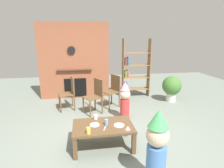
{
  "coord_description": "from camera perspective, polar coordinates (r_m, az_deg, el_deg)",
  "views": [
    {
      "loc": [
        -0.46,
        -3.41,
        1.96
      ],
      "look_at": [
        0.15,
        0.4,
        0.97
      ],
      "focal_mm": 29.68,
      "sensor_mm": 36.0,
      "label": 1
    }
  ],
  "objects": [
    {
      "name": "dining_chair_right",
      "position": [
        5.27,
        0.31,
        -1.54
      ],
      "size": [
        0.54,
        0.54,
        0.9
      ],
      "rotation": [
        0.0,
        0.0,
        3.65
      ],
      "color": "brown",
      "rests_on": "ground_plane"
    },
    {
      "name": "child_with_cone_hat",
      "position": [
        2.6,
        13.68,
        -18.15
      ],
      "size": [
        0.3,
        0.3,
        1.09
      ],
      "rotation": [
        0.0,
        0.0,
        2.11
      ],
      "color": "#4C7FC6",
      "rests_on": "ground_plane"
    },
    {
      "name": "paper_plate_front",
      "position": [
        3.37,
        2.2,
        -12.57
      ],
      "size": [
        0.18,
        0.18,
        0.01
      ],
      "primitive_type": "cylinder",
      "color": "white",
      "rests_on": "coffee_table"
    },
    {
      "name": "bookshelf",
      "position": [
        6.13,
        6.72,
        4.28
      ],
      "size": [
        0.9,
        0.28,
        1.9
      ],
      "color": "olive",
      "rests_on": "ground_plane"
    },
    {
      "name": "child_in_pink",
      "position": [
        4.45,
        3.99,
        -4.8
      ],
      "size": [
        0.26,
        0.26,
        0.94
      ],
      "rotation": [
        0.0,
        0.0,
        -2.11
      ],
      "color": "#D13838",
      "rests_on": "ground_plane"
    },
    {
      "name": "potted_plant_tall",
      "position": [
        5.96,
        17.91,
        -0.81
      ],
      "size": [
        0.58,
        0.58,
        0.79
      ],
      "color": "beige",
      "rests_on": "ground_plane"
    },
    {
      "name": "table_fork",
      "position": [
        3.27,
        -2.29,
        -13.52
      ],
      "size": [
        0.06,
        0.15,
        0.01
      ],
      "primitive_type": "cube",
      "rotation": [
        0.0,
        0.0,
        1.25
      ],
      "color": "silver",
      "rests_on": "coffee_table"
    },
    {
      "name": "birthday_cake_slice",
      "position": [
        3.24,
        4.82,
        -13.25
      ],
      "size": [
        0.1,
        0.1,
        0.07
      ],
      "primitive_type": "cone",
      "color": "pink",
      "rests_on": "coffee_table"
    },
    {
      "name": "dining_chair_middle",
      "position": [
        4.83,
        -5.08,
        -3.1
      ],
      "size": [
        0.54,
        0.54,
        0.9
      ],
      "rotation": [
        0.0,
        0.0,
        3.62
      ],
      "color": "brown",
      "rests_on": "ground_plane"
    },
    {
      "name": "coffee_table",
      "position": [
        3.42,
        -2.77,
        -13.47
      ],
      "size": [
        1.07,
        0.69,
        0.42
      ],
      "color": "brown",
      "rests_on": "ground_plane"
    },
    {
      "name": "paper_cup_near_right",
      "position": [
        3.61,
        -5.09,
        -10.05
      ],
      "size": [
        0.07,
        0.07,
        0.09
      ],
      "primitive_type": "cylinder",
      "color": "silver",
      "rests_on": "coffee_table"
    },
    {
      "name": "paper_cup_near_left",
      "position": [
        3.12,
        -7.26,
        -14.06
      ],
      "size": [
        0.07,
        0.07,
        0.11
      ],
      "primitive_type": "cylinder",
      "color": "#F2CC4C",
      "rests_on": "coffee_table"
    },
    {
      "name": "brick_fireplace_feature",
      "position": [
        6.06,
        -11.54,
        6.87
      ],
      "size": [
        2.2,
        0.28,
        2.4
      ],
      "color": "#935138",
      "rests_on": "ground_plane"
    },
    {
      "name": "paper_cup_center",
      "position": [
        3.37,
        -1.75,
        -11.68
      ],
      "size": [
        0.06,
        0.06,
        0.11
      ],
      "primitive_type": "cylinder",
      "color": "#669EE0",
      "rests_on": "coffee_table"
    },
    {
      "name": "ground_plane",
      "position": [
        3.96,
        -1.28,
        -15.23
      ],
      "size": [
        12.0,
        12.0,
        0.0
      ],
      "primitive_type": "plane",
      "color": "gray"
    },
    {
      "name": "dining_chair_left",
      "position": [
        5.18,
        -12.94,
        -2.2
      ],
      "size": [
        0.47,
        0.47,
        0.9
      ],
      "rotation": [
        0.0,
        0.0,
        3.35
      ],
      "color": "brown",
      "rests_on": "ground_plane"
    },
    {
      "name": "paper_plate_rear",
      "position": [
        3.4,
        -5.37,
        -12.42
      ],
      "size": [
        0.17,
        0.17,
        0.01
      ],
      "primitive_type": "cylinder",
      "color": "white",
      "rests_on": "coffee_table"
    }
  ]
}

